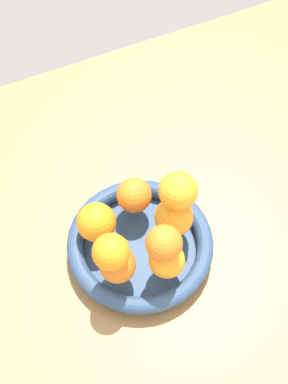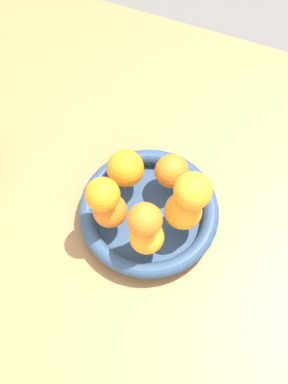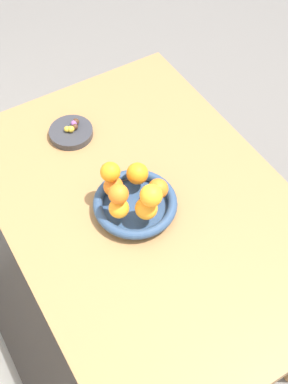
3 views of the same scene
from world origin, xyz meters
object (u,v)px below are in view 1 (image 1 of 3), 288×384
Objects in this scene: dining_table at (132,254)px; orange_3 at (174,217)px; orange_5 at (178,191)px; orange_1 at (118,265)px; orange_7 at (111,252)px; fruit_bowl at (139,246)px; orange_6 at (164,243)px; orange_0 at (97,224)px; orange_2 at (167,260)px; orange_4 at (134,195)px.

dining_table is 18.45× the size of orange_3.
dining_table is 0.23m from orange_5.
orange_1 reaches higher than dining_table.
orange_3 is 0.06m from orange_5.
orange_7 is (0.01, 0.00, 0.05)m from orange_1.
orange_6 is at bearing 105.66° from fruit_bowl.
fruit_bowl is at bearing -143.17° from orange_1.
orange_0 reaches higher than orange_1.
orange_2 is (-0.02, 0.10, 0.16)m from dining_table.
orange_6 is (0.04, 0.06, 0.05)m from orange_3.
orange_5 is 0.08m from orange_6.
orange_0 is 0.07m from orange_1.
orange_4 is (-0.02, -0.02, 0.16)m from dining_table.
orange_1 is (-0.00, 0.07, -0.00)m from orange_0.
orange_5 is (-0.12, 0.03, 0.06)m from orange_0.
orange_6 is (0.05, 0.06, -0.01)m from orange_5.
orange_6 reaches higher than fruit_bowl.
orange_0 is at bearing 19.27° from orange_4.
orange_3 is at bearing 145.38° from dining_table.
orange_4 is at bearing -89.59° from orange_2.
orange_6 is (-0.06, 0.02, 0.05)m from orange_1.
dining_table is 0.17m from orange_0.
orange_2 is 1.01× the size of orange_7.
orange_2 is 0.05m from orange_6.
orange_6 reaches higher than orange_4.
orange_3 is 1.13× the size of orange_6.
orange_3 is (-0.11, -0.04, 0.00)m from orange_1.
orange_5 reaches higher than orange_4.
orange_2 is at bearing 165.33° from orange_7.
fruit_bowl is 0.08m from orange_0.
orange_4 is (-0.02, -0.06, 0.05)m from fruit_bowl.
orange_0 and orange_3 have the same top height.
orange_6 reaches higher than dining_table.
orange_2 is 1.02× the size of orange_6.
dining_table is 20.26× the size of orange_1.
orange_5 is (-0.07, -0.01, 0.11)m from fruit_bowl.
orange_5 reaches higher than orange_6.
orange_4 is at bearing -91.84° from orange_6.
orange_6 is at bearing 126.45° from orange_0.
orange_1 is at bearing 19.19° from orange_3.
orange_3 is (-0.04, -0.06, 0.00)m from orange_2.
orange_3 is 0.13m from orange_7.
orange_2 reaches higher than fruit_bowl.
orange_5 is at bearing -124.59° from orange_2.
orange_3 is at bearing -179.17° from fruit_bowl.
orange_0 is 0.13m from orange_5.
orange_1 is 0.09m from orange_6.
dining_table is at bearing 53.00° from orange_4.
orange_3 reaches higher than orange_4.
orange_4 reaches higher than orange_1.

